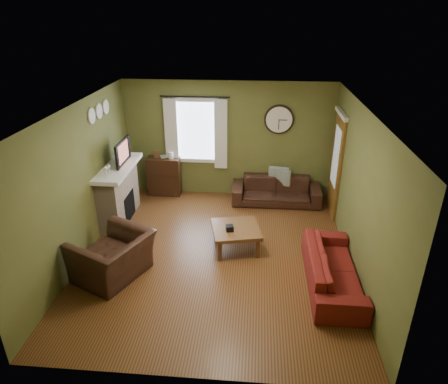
# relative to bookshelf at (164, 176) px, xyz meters

# --- Properties ---
(floor) EXTENTS (4.60, 5.20, 0.00)m
(floor) POSITION_rel_bookshelf_xyz_m (1.46, -2.42, -0.45)
(floor) COLOR brown
(floor) RESTS_ON ground
(ceiling) EXTENTS (4.60, 5.20, 0.00)m
(ceiling) POSITION_rel_bookshelf_xyz_m (1.46, -2.42, 2.15)
(ceiling) COLOR white
(ceiling) RESTS_ON ground
(wall_left) EXTENTS (0.00, 5.20, 2.60)m
(wall_left) POSITION_rel_bookshelf_xyz_m (-0.84, -2.42, 0.85)
(wall_left) COLOR brown
(wall_left) RESTS_ON ground
(wall_right) EXTENTS (0.00, 5.20, 2.60)m
(wall_right) POSITION_rel_bookshelf_xyz_m (3.76, -2.42, 0.85)
(wall_right) COLOR brown
(wall_right) RESTS_ON ground
(wall_back) EXTENTS (4.60, 0.00, 2.60)m
(wall_back) POSITION_rel_bookshelf_xyz_m (1.46, 0.18, 0.85)
(wall_back) COLOR brown
(wall_back) RESTS_ON ground
(wall_front) EXTENTS (4.60, 0.00, 2.60)m
(wall_front) POSITION_rel_bookshelf_xyz_m (1.46, -5.02, 0.85)
(wall_front) COLOR brown
(wall_front) RESTS_ON ground
(fireplace) EXTENTS (0.40, 1.40, 1.10)m
(fireplace) POSITION_rel_bookshelf_xyz_m (-0.64, -1.27, 0.10)
(fireplace) COLOR tan
(fireplace) RESTS_ON floor
(firebox) EXTENTS (0.04, 0.60, 0.55)m
(firebox) POSITION_rel_bookshelf_xyz_m (-0.45, -1.27, -0.15)
(firebox) COLOR black
(firebox) RESTS_ON fireplace
(mantel) EXTENTS (0.58, 1.60, 0.08)m
(mantel) POSITION_rel_bookshelf_xyz_m (-0.61, -1.27, 0.69)
(mantel) COLOR white
(mantel) RESTS_ON fireplace
(tv) EXTENTS (0.08, 0.60, 0.35)m
(tv) POSITION_rel_bookshelf_xyz_m (-0.59, -1.12, 0.91)
(tv) COLOR black
(tv) RESTS_ON mantel
(tv_screen) EXTENTS (0.02, 0.62, 0.36)m
(tv_screen) POSITION_rel_bookshelf_xyz_m (-0.51, -1.12, 0.96)
(tv_screen) COLOR #994C3F
(tv_screen) RESTS_ON mantel
(medallion_left) EXTENTS (0.28, 0.28, 0.03)m
(medallion_left) POSITION_rel_bookshelf_xyz_m (-0.82, -1.62, 1.80)
(medallion_left) COLOR white
(medallion_left) RESTS_ON wall_left
(medallion_mid) EXTENTS (0.28, 0.28, 0.03)m
(medallion_mid) POSITION_rel_bookshelf_xyz_m (-0.82, -1.27, 1.80)
(medallion_mid) COLOR white
(medallion_mid) RESTS_ON wall_left
(medallion_right) EXTENTS (0.28, 0.28, 0.03)m
(medallion_right) POSITION_rel_bookshelf_xyz_m (-0.82, -0.92, 1.80)
(medallion_right) COLOR white
(medallion_right) RESTS_ON wall_left
(window_pane) EXTENTS (1.00, 0.02, 1.30)m
(window_pane) POSITION_rel_bookshelf_xyz_m (0.76, 0.16, 1.05)
(window_pane) COLOR silver
(window_pane) RESTS_ON wall_back
(curtain_rod) EXTENTS (0.03, 0.03, 1.50)m
(curtain_rod) POSITION_rel_bookshelf_xyz_m (0.76, 0.06, 1.82)
(curtain_rod) COLOR black
(curtain_rod) RESTS_ON wall_back
(curtain_left) EXTENTS (0.28, 0.04, 1.55)m
(curtain_left) POSITION_rel_bookshelf_xyz_m (0.21, 0.06, 1.00)
(curtain_left) COLOR silver
(curtain_left) RESTS_ON wall_back
(curtain_right) EXTENTS (0.28, 0.04, 1.55)m
(curtain_right) POSITION_rel_bookshelf_xyz_m (1.31, 0.06, 1.00)
(curtain_right) COLOR silver
(curtain_right) RESTS_ON wall_back
(wall_clock) EXTENTS (0.64, 0.06, 0.64)m
(wall_clock) POSITION_rel_bookshelf_xyz_m (2.56, 0.13, 1.35)
(wall_clock) COLOR white
(wall_clock) RESTS_ON wall_back
(door) EXTENTS (0.05, 0.90, 2.10)m
(door) POSITION_rel_bookshelf_xyz_m (3.73, -0.57, 0.60)
(door) COLOR brown
(door) RESTS_ON floor
(bookshelf) EXTENTS (0.75, 0.32, 0.89)m
(bookshelf) POSITION_rel_bookshelf_xyz_m (0.00, 0.00, 0.00)
(bookshelf) COLOR black
(bookshelf) RESTS_ON floor
(book) EXTENTS (0.23, 0.25, 0.02)m
(book) POSITION_rel_bookshelf_xyz_m (-0.06, 0.03, 0.51)
(book) COLOR brown
(book) RESTS_ON bookshelf
(sofa_brown) EXTENTS (1.93, 0.76, 0.56)m
(sofa_brown) POSITION_rel_bookshelf_xyz_m (2.57, -0.22, -0.16)
(sofa_brown) COLOR black
(sofa_brown) RESTS_ON floor
(pillow_left) EXTENTS (0.45, 0.21, 0.43)m
(pillow_left) POSITION_rel_bookshelf_xyz_m (2.61, -0.04, 0.10)
(pillow_left) COLOR #899D97
(pillow_left) RESTS_ON sofa_brown
(pillow_right) EXTENTS (0.37, 0.23, 0.36)m
(pillow_right) POSITION_rel_bookshelf_xyz_m (2.70, -0.08, 0.10)
(pillow_right) COLOR #899D97
(pillow_right) RESTS_ON sofa_brown
(sofa_red) EXTENTS (0.76, 1.95, 0.57)m
(sofa_red) POSITION_rel_bookshelf_xyz_m (3.36, -3.07, -0.16)
(sofa_red) COLOR maroon
(sofa_red) RESTS_ON floor
(armchair) EXTENTS (1.38, 1.44, 0.74)m
(armchair) POSITION_rel_bookshelf_xyz_m (-0.13, -3.15, -0.08)
(armchair) COLOR black
(armchair) RESTS_ON floor
(coffee_table) EXTENTS (0.97, 0.97, 0.44)m
(coffee_table) POSITION_rel_bookshelf_xyz_m (1.79, -2.19, -0.23)
(coffee_table) COLOR brown
(coffee_table) RESTS_ON floor
(tissue_box) EXTENTS (0.15, 0.15, 0.10)m
(tissue_box) POSITION_rel_bookshelf_xyz_m (1.68, -2.30, -0.05)
(tissue_box) COLOR black
(tissue_box) RESTS_ON coffee_table
(wine_glass_a) EXTENTS (0.08, 0.08, 0.22)m
(wine_glass_a) POSITION_rel_bookshelf_xyz_m (-0.59, -1.87, 0.84)
(wine_glass_a) COLOR white
(wine_glass_a) RESTS_ON mantel
(wine_glass_b) EXTENTS (0.07, 0.07, 0.19)m
(wine_glass_b) POSITION_rel_bookshelf_xyz_m (-0.59, -1.72, 0.83)
(wine_glass_b) COLOR white
(wine_glass_b) RESTS_ON mantel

